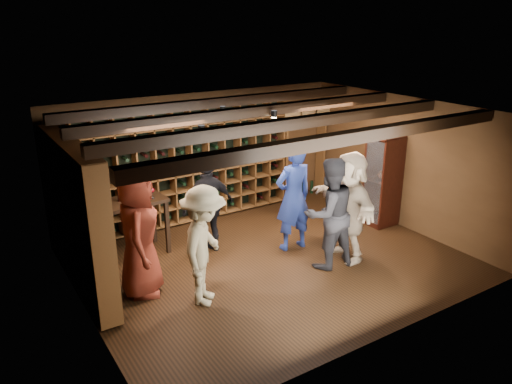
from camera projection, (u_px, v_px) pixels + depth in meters
ground at (271, 261)px, 8.34m from camera, size 6.00×6.00×0.00m
room_shell at (271, 117)px, 7.57m from camera, size 6.00×6.00×6.00m
wine_rack_back at (181, 167)px, 9.54m from camera, size 4.65×0.30×2.20m
wine_rack_left at (77, 216)px, 7.18m from camera, size 0.30×2.65×2.20m
crate_shelf at (304, 128)px, 10.88m from camera, size 1.20×0.32×2.07m
display_cabinet at (382, 182)px, 9.58m from camera, size 0.55×0.50×1.75m
man_blue_shirt at (293, 197)px, 8.52m from camera, size 0.72×0.50×1.90m
man_grey_suit at (329, 214)px, 7.91m from camera, size 0.94×0.76×1.82m
guest_red_floral at (139, 233)px, 7.09m from camera, size 0.93×1.10×1.92m
guest_woman_black at (208, 206)px, 8.43m from camera, size 1.02×0.51×1.67m
guest_khaki at (204, 246)px, 6.89m from camera, size 1.22×1.27×1.74m
guest_beige at (349, 206)px, 8.20m from camera, size 0.84×1.78×1.84m
tasting_table at (125, 209)px, 8.23m from camera, size 1.37×0.75×1.28m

